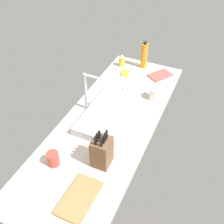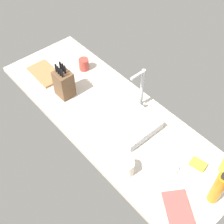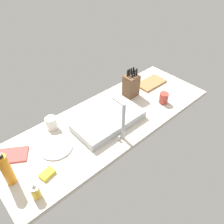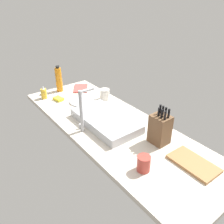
# 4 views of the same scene
# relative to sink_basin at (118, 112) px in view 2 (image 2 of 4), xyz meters

# --- Properties ---
(countertop_slab) EXTENTS (1.81, 0.64, 0.04)m
(countertop_slab) POSITION_rel_sink_basin_xyz_m (-0.04, -0.03, -0.05)
(countertop_slab) COLOR beige
(countertop_slab) RESTS_ON ground
(sink_basin) EXTENTS (0.54, 0.29, 0.06)m
(sink_basin) POSITION_rel_sink_basin_xyz_m (0.00, 0.00, 0.00)
(sink_basin) COLOR #B7BABF
(sink_basin) RESTS_ON countertop_slab
(faucet) EXTENTS (0.06, 0.12, 0.31)m
(faucet) POSITION_rel_sink_basin_xyz_m (0.03, 0.17, 0.15)
(faucet) COLOR #B7BABF
(faucet) RESTS_ON countertop_slab
(knife_block) EXTENTS (0.12, 0.11, 0.26)m
(knife_block) POSITION_rel_sink_basin_xyz_m (-0.39, -0.15, 0.07)
(knife_block) COLOR brown
(knife_block) RESTS_ON countertop_slab
(cutting_board) EXTENTS (0.28, 0.16, 0.02)m
(cutting_board) POSITION_rel_sink_basin_xyz_m (-0.67, -0.14, -0.02)
(cutting_board) COLOR #9E7042
(cutting_board) RESTS_ON countertop_slab
(water_bottle) EXTENTS (0.06, 0.06, 0.25)m
(water_bottle) POSITION_rel_sink_basin_xyz_m (0.77, -0.01, 0.09)
(water_bottle) COLOR orange
(water_bottle) RESTS_ON countertop_slab
(dinner_plate) EXTENTS (0.23, 0.23, 0.01)m
(dinner_plate) POSITION_rel_sink_basin_xyz_m (0.43, -0.06, -0.03)
(dinner_plate) COLOR white
(dinner_plate) RESTS_ON countertop_slab
(dish_towel) EXTENTS (0.24, 0.22, 0.01)m
(dish_towel) POSITION_rel_sink_basin_xyz_m (0.69, -0.19, -0.03)
(dish_towel) COLOR #CC4C47
(dish_towel) RESTS_ON countertop_slab
(coffee_mug) EXTENTS (0.08, 0.08, 0.10)m
(coffee_mug) POSITION_rel_sink_basin_xyz_m (0.35, -0.25, 0.02)
(coffee_mug) COLOR silver
(coffee_mug) RESTS_ON countertop_slab
(ceramic_cup) EXTENTS (0.08, 0.08, 0.09)m
(ceramic_cup) POSITION_rel_sink_basin_xyz_m (-0.52, 0.12, 0.02)
(ceramic_cup) COLOR #B23D33
(ceramic_cup) RESTS_ON countertop_slab
(dish_sponge) EXTENTS (0.10, 0.08, 0.02)m
(dish_sponge) POSITION_rel_sink_basin_xyz_m (0.59, 0.10, -0.02)
(dish_sponge) COLOR yellow
(dish_sponge) RESTS_ON countertop_slab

